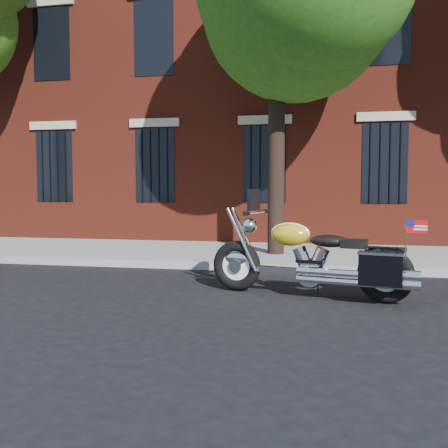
# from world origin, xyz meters

# --- Properties ---
(ground) EXTENTS (120.00, 120.00, 0.00)m
(ground) POSITION_xyz_m (0.00, 0.00, 0.00)
(ground) COLOR black
(ground) RESTS_ON ground
(curb) EXTENTS (40.00, 0.16, 0.15)m
(curb) POSITION_xyz_m (0.00, 1.38, 0.07)
(curb) COLOR gray
(curb) RESTS_ON ground
(sidewalk) EXTENTS (40.00, 3.60, 0.15)m
(sidewalk) POSITION_xyz_m (0.00, 3.26, 0.07)
(sidewalk) COLOR gray
(sidewalk) RESTS_ON ground
(building) EXTENTS (26.00, 10.08, 12.00)m
(building) POSITION_xyz_m (0.00, 10.06, 6.00)
(building) COLOR maroon
(building) RESTS_ON ground
(motorcycle) EXTENTS (2.96, 1.29, 1.55)m
(motorcycle) POSITION_xyz_m (1.44, -0.78, 0.53)
(motorcycle) COLOR black
(motorcycle) RESTS_ON ground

